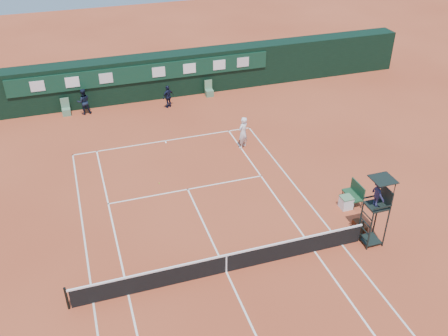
{
  "coord_description": "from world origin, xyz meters",
  "views": [
    {
      "loc": [
        -4.88,
        -14.58,
        14.87
      ],
      "look_at": [
        1.87,
        6.0,
        1.2
      ],
      "focal_mm": 40.0,
      "sensor_mm": 36.0,
      "label": 1
    }
  ],
  "objects_px": {
    "cooler": "(346,202)",
    "player": "(243,133)",
    "tennis_net": "(226,263)",
    "umpire_chair": "(378,198)",
    "player_bench": "(355,192)"
  },
  "relations": [
    {
      "from": "tennis_net",
      "to": "player",
      "type": "distance_m",
      "value": 10.57
    },
    {
      "from": "tennis_net",
      "to": "player_bench",
      "type": "height_order",
      "value": "same"
    },
    {
      "from": "player",
      "to": "cooler",
      "type": "bearing_deg",
      "value": 79.58
    },
    {
      "from": "umpire_chair",
      "to": "cooler",
      "type": "bearing_deg",
      "value": 83.85
    },
    {
      "from": "umpire_chair",
      "to": "tennis_net",
      "type": "bearing_deg",
      "value": 178.23
    },
    {
      "from": "cooler",
      "to": "player_bench",
      "type": "bearing_deg",
      "value": 25.16
    },
    {
      "from": "cooler",
      "to": "player",
      "type": "bearing_deg",
      "value": 111.09
    },
    {
      "from": "tennis_net",
      "to": "player",
      "type": "xyz_separation_m",
      "value": [
        4.24,
        9.67,
        0.48
      ]
    },
    {
      "from": "cooler",
      "to": "player",
      "type": "distance_m",
      "value": 7.79
    },
    {
      "from": "umpire_chair",
      "to": "player",
      "type": "relative_size",
      "value": 1.72
    },
    {
      "from": "tennis_net",
      "to": "cooler",
      "type": "bearing_deg",
      "value": 19.03
    },
    {
      "from": "cooler",
      "to": "player",
      "type": "relative_size",
      "value": 0.32
    },
    {
      "from": "tennis_net",
      "to": "cooler",
      "type": "distance_m",
      "value": 7.44
    },
    {
      "from": "tennis_net",
      "to": "player",
      "type": "relative_size",
      "value": 6.5
    },
    {
      "from": "player",
      "to": "player_bench",
      "type": "bearing_deg",
      "value": 84.67
    }
  ]
}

